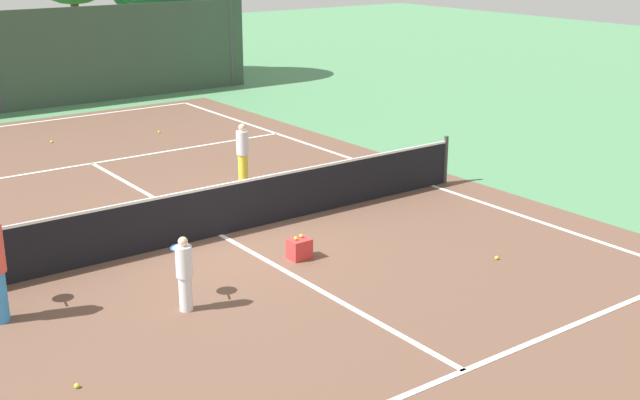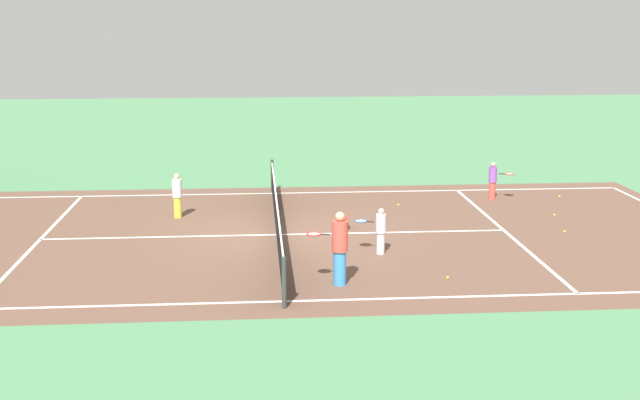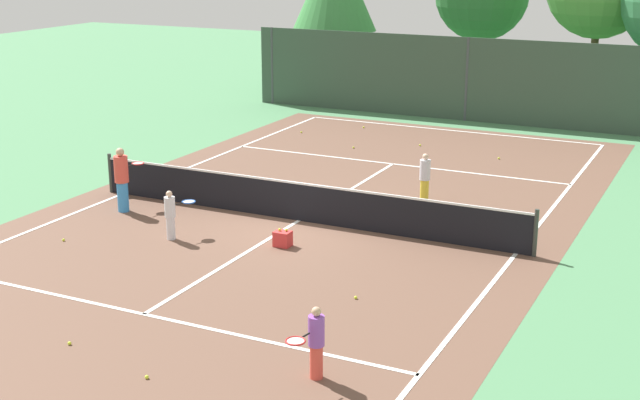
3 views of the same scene
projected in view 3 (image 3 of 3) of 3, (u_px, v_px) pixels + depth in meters
The scene contains 19 objects.
ground_plane at pixel (299, 221), 22.21m from camera, with size 80.00×80.00×0.00m, color #4C8456.
court_surface at pixel (299, 221), 22.21m from camera, with size 13.00×25.00×0.01m.
tennis_net at pixel (299, 201), 22.06m from camera, with size 11.90×0.10×1.10m.
perimeter_fence at pixel (467, 79), 33.80m from camera, with size 18.00×0.12×3.20m.
player_0 at pixel (425, 178), 23.56m from camera, with size 0.29×0.29×1.34m.
player_1 at pixel (315, 342), 14.10m from camera, with size 0.43×0.85×1.24m.
player_2 at pixel (171, 214), 20.70m from camera, with size 0.54×0.83×1.19m.
player_3 at pixel (122, 179), 22.73m from camera, with size 0.47×0.94×1.69m.
ball_crate at pixel (283, 239), 20.33m from camera, with size 0.38×0.31×0.43m.
tennis_ball_1 at pixel (518, 239), 20.75m from camera, with size 0.07×0.07×0.07m, color #CCE533.
tennis_ball_2 at pixel (147, 377), 14.26m from camera, with size 0.07×0.07×0.07m, color #CCE533.
tennis_ball_3 at pixel (356, 297), 17.40m from camera, with size 0.07×0.07×0.07m, color #CCE533.
tennis_ball_4 at pixel (64, 240), 20.70m from camera, with size 0.07×0.07×0.07m, color #CCE533.
tennis_ball_5 at pixel (499, 158), 28.31m from camera, with size 0.07×0.07×0.07m, color #CCE533.
tennis_ball_6 at pixel (301, 132), 32.09m from camera, with size 0.07×0.07×0.07m, color #CCE533.
tennis_ball_7 at pixel (353, 147), 29.76m from camera, with size 0.07×0.07×0.07m, color #CCE533.
tennis_ball_8 at pixel (420, 145), 30.09m from camera, with size 0.07×0.07×0.07m, color #CCE533.
tennis_ball_10 at pixel (70, 343), 15.45m from camera, with size 0.07×0.07×0.07m, color #CCE533.
tennis_ball_12 at pixel (364, 127), 32.91m from camera, with size 0.07×0.07×0.07m, color #CCE533.
Camera 3 is at (9.74, -18.76, 6.86)m, focal length 49.65 mm.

